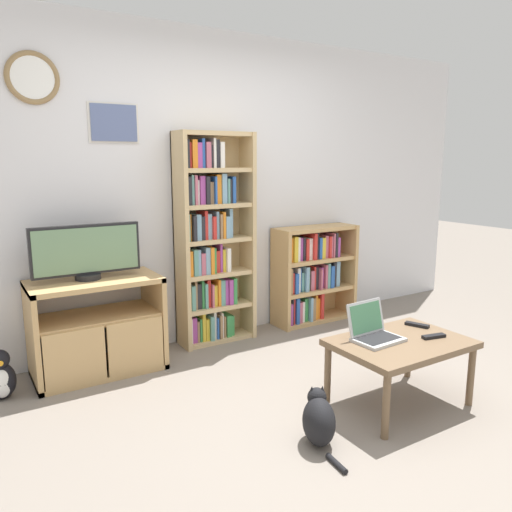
{
  "coord_description": "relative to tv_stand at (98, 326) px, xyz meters",
  "views": [
    {
      "loc": [
        -1.84,
        -2.1,
        1.55
      ],
      "look_at": [
        0.05,
        0.96,
        0.85
      ],
      "focal_mm": 35.0,
      "sensor_mm": 36.0,
      "label": 1
    }
  ],
  "objects": [
    {
      "name": "wall_back",
      "position": [
        0.99,
        0.31,
        0.95
      ],
      "size": [
        6.16,
        0.09,
        2.6
      ],
      "color": "silver",
      "rests_on": "ground_plane"
    },
    {
      "name": "cat",
      "position": [
        0.78,
        -1.59,
        -0.21
      ],
      "size": [
        0.28,
        0.46,
        0.31
      ],
      "rotation": [
        0.0,
        0.0,
        -0.49
      ],
      "color": "black",
      "rests_on": "ground_plane"
    },
    {
      "name": "coffee_table",
      "position": [
        1.5,
        -1.51,
        0.03
      ],
      "size": [
        0.84,
        0.59,
        0.43
      ],
      "color": "brown",
      "rests_on": "ground_plane"
    },
    {
      "name": "laptop",
      "position": [
        1.37,
        -1.4,
        0.13
      ],
      "size": [
        0.32,
        0.27,
        0.23
      ],
      "rotation": [
        0.0,
        0.0,
        0.05
      ],
      "color": "#B7BABC",
      "rests_on": "coffee_table"
    },
    {
      "name": "bookshelf_tall",
      "position": [
        1.0,
        0.15,
        0.52
      ],
      "size": [
        0.66,
        0.26,
        1.77
      ],
      "color": "tan",
      "rests_on": "ground_plane"
    },
    {
      "name": "ground_plane",
      "position": [
        1.0,
        -1.46,
        -0.35
      ],
      "size": [
        18.0,
        18.0,
        0.0
      ],
      "primitive_type": "plane",
      "color": "gray"
    },
    {
      "name": "tv_stand",
      "position": [
        0.0,
        0.0,
        0.0
      ],
      "size": [
        0.92,
        0.48,
        0.7
      ],
      "color": "tan",
      "rests_on": "ground_plane"
    },
    {
      "name": "penguin_figurine",
      "position": [
        -0.66,
        -0.1,
        -0.2
      ],
      "size": [
        0.18,
        0.16,
        0.34
      ],
      "color": "black",
      "rests_on": "ground_plane"
    },
    {
      "name": "bookshelf_short",
      "position": [
        2.05,
        0.14,
        0.12
      ],
      "size": [
        0.84,
        0.29,
        0.93
      ],
      "color": "tan",
      "rests_on": "ground_plane"
    },
    {
      "name": "television",
      "position": [
        -0.04,
        0.04,
        0.55
      ],
      "size": [
        0.76,
        0.18,
        0.39
      ],
      "color": "black",
      "rests_on": "tv_stand"
    },
    {
      "name": "remote_far_from_laptop",
      "position": [
        1.81,
        -1.37,
        0.09
      ],
      "size": [
        0.1,
        0.16,
        0.02
      ],
      "rotation": [
        0.0,
        0.0,
        0.39
      ],
      "color": "black",
      "rests_on": "coffee_table"
    },
    {
      "name": "remote_near_laptop",
      "position": [
        1.72,
        -1.58,
        0.09
      ],
      "size": [
        0.17,
        0.08,
        0.02
      ],
      "rotation": [
        0.0,
        0.0,
        1.36
      ],
      "color": "black",
      "rests_on": "coffee_table"
    }
  ]
}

